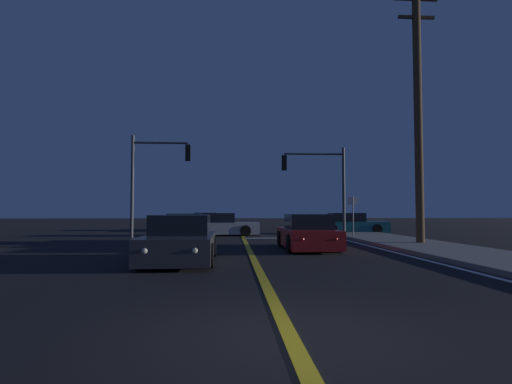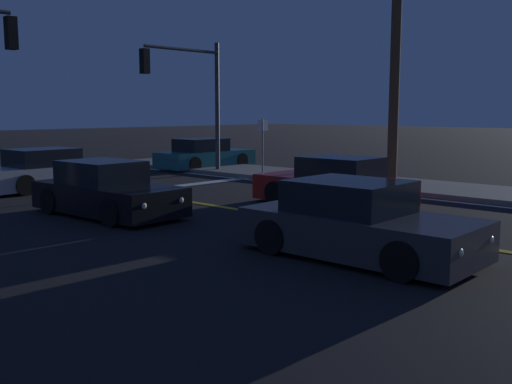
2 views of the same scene
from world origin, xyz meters
The scene contains 15 objects.
ground_plane centered at (0.00, 0.00, 0.00)m, with size 160.00×160.00×0.00m, color black.
sidewalk_right centered at (6.92, 9.31, 0.07)m, with size 3.20×33.52×0.15m, color slate.
lane_line_center centered at (0.00, 9.31, 0.01)m, with size 0.20×31.66×0.01m, color gold.
lane_line_edge_right centered at (5.07, 9.31, 0.01)m, with size 0.16×31.66×0.01m, color white.
stop_bar centered at (2.66, 17.12, 0.01)m, with size 5.32×0.50×0.01m, color white.
car_parked_curb_teal centered at (6.98, 21.18, 0.58)m, with size 4.65×1.93×1.34m.
car_lead_oncoming_navy centered at (-2.60, 26.35, 0.58)m, with size 2.05×4.53×1.34m.
car_mid_block_silver centered at (-1.29, 19.68, 0.58)m, with size 4.48×2.03×1.34m.
car_following_oncoming_black centered at (-2.78, 14.02, 0.58)m, with size 1.98×4.22×1.34m.
car_distant_tail_red centered at (2.23, 10.75, 0.58)m, with size 1.95×4.31×1.34m.
car_side_waiting_charcoal centered at (-2.14, 7.18, 0.58)m, with size 2.02×4.20×1.34m.
traffic_signal_near_right centered at (4.69, 19.42, 3.54)m, with size 3.84×0.28×5.30m.
traffic_signal_far_left centered at (-4.97, 18.02, 3.73)m, with size 3.26×0.28×5.65m.
utility_pole_right centered at (7.22, 11.88, 5.75)m, with size 1.88×0.34×11.15m.
street_sign_corner centered at (5.82, 16.62, 1.53)m, with size 0.56×0.06×2.26m.
Camera 1 is at (-0.69, -4.63, 1.45)m, focal length 28.46 mm.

